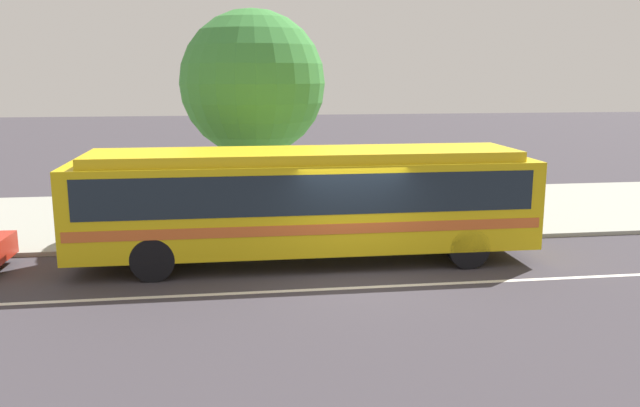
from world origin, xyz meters
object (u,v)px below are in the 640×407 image
object	(u,v)px
transit_bus	(306,197)
bus_stop_sign	(403,181)
pedestrian_walking_along_curb	(138,198)
street_tree_near_stop	(253,83)
pedestrian_waiting_near_sign	(133,207)

from	to	relation	value
transit_bus	bus_stop_sign	size ratio (longest dim) A/B	4.84
bus_stop_sign	transit_bus	bearing A→B (deg)	-144.95
pedestrian_walking_along_curb	street_tree_near_stop	size ratio (longest dim) A/B	0.27
transit_bus	street_tree_near_stop	world-z (taller)	street_tree_near_stop
pedestrian_waiting_near_sign	street_tree_near_stop	bearing A→B (deg)	37.88
pedestrian_waiting_near_sign	bus_stop_sign	size ratio (longest dim) A/B	0.74
street_tree_near_stop	pedestrian_waiting_near_sign	bearing A→B (deg)	-142.12
bus_stop_sign	street_tree_near_stop	xyz separation A→B (m)	(-4.09, 2.23, 2.69)
transit_bus	pedestrian_walking_along_curb	xyz separation A→B (m)	(-4.43, 3.12, -0.48)
bus_stop_sign	pedestrian_waiting_near_sign	bearing A→B (deg)	-177.32
transit_bus	pedestrian_walking_along_curb	distance (m)	5.44
pedestrian_walking_along_curb	pedestrian_waiting_near_sign	bearing A→B (deg)	-87.49
transit_bus	street_tree_near_stop	distance (m)	5.22
transit_bus	pedestrian_walking_along_curb	bearing A→B (deg)	144.82
pedestrian_walking_along_curb	bus_stop_sign	xyz separation A→B (m)	(7.46, -1.00, 0.47)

